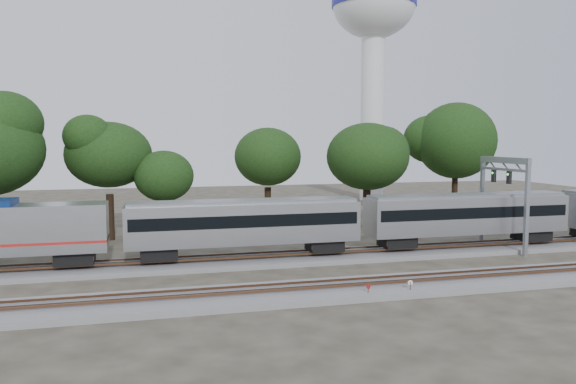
{
  "coord_description": "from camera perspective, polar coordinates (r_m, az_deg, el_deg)",
  "views": [
    {
      "loc": [
        -6.82,
        -37.22,
        9.81
      ],
      "look_at": [
        4.08,
        5.0,
        5.71
      ],
      "focal_mm": 35.0,
      "sensor_mm": 36.0,
      "label": 1
    }
  ],
  "objects": [
    {
      "name": "ground",
      "position": [
        39.09,
        -4.01,
        -9.17
      ],
      "size": [
        160.0,
        160.0,
        0.0
      ],
      "primitive_type": "plane",
      "color": "#383328",
      "rests_on": "ground"
    },
    {
      "name": "track_far",
      "position": [
        44.8,
        -5.42,
        -7.03
      ],
      "size": [
        160.0,
        5.0,
        0.73
      ],
      "color": "slate",
      "rests_on": "ground"
    },
    {
      "name": "track_near",
      "position": [
        35.25,
        -2.81,
        -10.44
      ],
      "size": [
        160.0,
        5.0,
        0.73
      ],
      "color": "slate",
      "rests_on": "ground"
    },
    {
      "name": "train",
      "position": [
        51.64,
        17.86,
        -2.08
      ],
      "size": [
        95.11,
        3.28,
        4.84
      ],
      "color": "#AEB0B5",
      "rests_on": "ground"
    },
    {
      "name": "switch_stand_red",
      "position": [
        35.41,
        8.16,
        -9.8
      ],
      "size": [
        0.29,
        0.08,
        0.9
      ],
      "rotation": [
        0.0,
        0.0,
        0.18
      ],
      "color": "#512D19",
      "rests_on": "ground"
    },
    {
      "name": "switch_stand_white",
      "position": [
        36.49,
        12.32,
        -9.3
      ],
      "size": [
        0.32,
        0.1,
        1.01
      ],
      "rotation": [
        0.0,
        0.0,
        -0.23
      ],
      "color": "#512D19",
      "rests_on": "ground"
    },
    {
      "name": "switch_lever",
      "position": [
        35.79,
        8.15,
        -10.34
      ],
      "size": [
        0.58,
        0.46,
        0.3
      ],
      "primitive_type": "cube",
      "rotation": [
        0.0,
        0.0,
        0.38
      ],
      "color": "#512D19",
      "rests_on": "ground"
    },
    {
      "name": "water_tower",
      "position": [
        93.54,
        8.69,
        16.13
      ],
      "size": [
        13.34,
        13.34,
        36.94
      ],
      "color": "silver",
      "rests_on": "ground"
    },
    {
      "name": "signal_gantry",
      "position": [
        53.28,
        21.05,
        0.93
      ],
      "size": [
        0.57,
        6.79,
        8.25
      ],
      "color": "gray",
      "rests_on": "ground"
    },
    {
      "name": "tree_3",
      "position": [
        56.96,
        -17.76,
        3.6
      ],
      "size": [
        8.46,
        8.46,
        11.92
      ],
      "color": "black",
      "rests_on": "ground"
    },
    {
      "name": "tree_4",
      "position": [
        55.26,
        -12.49,
        1.56
      ],
      "size": [
        6.39,
        6.39,
        9.01
      ],
      "color": "black",
      "rests_on": "ground"
    },
    {
      "name": "tree_5",
      "position": [
        65.46,
        -2.08,
        3.59
      ],
      "size": [
        7.92,
        7.92,
        11.17
      ],
      "color": "black",
      "rests_on": "ground"
    },
    {
      "name": "tree_6",
      "position": [
        62.64,
        8.06,
        3.58
      ],
      "size": [
        8.05,
        8.05,
        11.35
      ],
      "color": "black",
      "rests_on": "ground"
    },
    {
      "name": "tree_7",
      "position": [
        71.48,
        16.7,
        5.0
      ],
      "size": [
        9.8,
        9.8,
        13.82
      ],
      "color": "black",
      "rests_on": "ground"
    }
  ]
}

